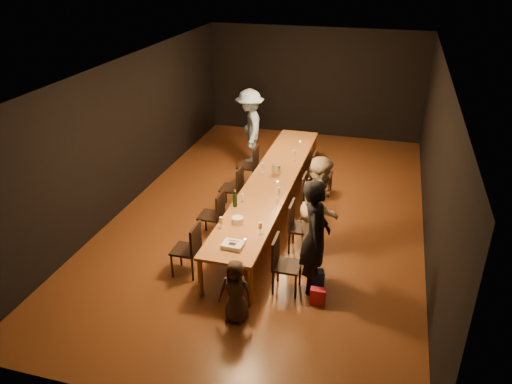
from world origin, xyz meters
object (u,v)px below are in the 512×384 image
(chair_left_0, at_px, (186,249))
(chair_left_3, at_px, (248,165))
(chair_right_3, at_px, (322,174))
(chair_right_1, at_px, (302,227))
(plate_stack, at_px, (238,220))
(ice_bucket, at_px, (276,169))
(child, at_px, (236,291))
(man_blue, at_px, (250,127))
(chair_left_1, at_px, (211,215))
(woman_birthday, at_px, (315,237))
(chair_right_0, at_px, (287,265))
(birthday_cake, at_px, (233,245))
(woman_tan, at_px, (320,206))
(champagne_bottle, at_px, (235,198))
(table, at_px, (271,182))
(chair_left_2, at_px, (231,188))
(chair_right_2, at_px, (313,198))

(chair_left_0, distance_m, chair_left_3, 3.60)
(chair_right_3, relative_size, chair_left_0, 1.00)
(chair_right_1, height_order, chair_left_3, same)
(plate_stack, bearing_deg, ice_bucket, 85.92)
(child, bearing_deg, man_blue, 105.58)
(chair_left_1, height_order, ice_bucket, ice_bucket)
(woman_birthday, distance_m, plate_stack, 1.43)
(chair_right_0, bearing_deg, chair_left_0, -90.00)
(birthday_cake, bearing_deg, woman_birthday, 17.28)
(chair_left_0, xyz_separation_m, plate_stack, (0.72, 0.57, 0.34))
(chair_right_0, relative_size, ice_bucket, 4.56)
(woman_tan, distance_m, child, 2.32)
(chair_left_3, xyz_separation_m, birthday_cake, (0.87, -3.75, 0.32))
(chair_left_0, distance_m, man_blue, 4.85)
(chair_left_0, height_order, champagne_bottle, champagne_bottle)
(table, xyz_separation_m, chair_left_2, (-0.85, 0.00, -0.24))
(woman_tan, bearing_deg, chair_right_3, 11.81)
(chair_left_0, height_order, plate_stack, chair_left_0)
(chair_right_2, relative_size, chair_left_0, 1.00)
(child, relative_size, birthday_cake, 3.01)
(chair_left_2, height_order, ice_bucket, ice_bucket)
(chair_left_3, bearing_deg, child, -165.73)
(birthday_cake, bearing_deg, champagne_bottle, 108.38)
(chair_left_3, distance_m, woman_tan, 3.13)
(table, distance_m, plate_stack, 1.84)
(chair_left_2, distance_m, plate_stack, 1.99)
(table, height_order, birthday_cake, birthday_cake)
(chair_left_0, height_order, ice_bucket, ice_bucket)
(woman_tan, bearing_deg, chair_right_2, 19.06)
(table, relative_size, chair_left_1, 6.45)
(woman_birthday, height_order, plate_stack, woman_birthday)
(chair_left_0, bearing_deg, champagne_bottle, -23.78)
(child, xyz_separation_m, birthday_cake, (-0.27, 0.73, 0.29))
(child, height_order, ice_bucket, child)
(plate_stack, bearing_deg, woman_birthday, -15.96)
(chair_left_1, distance_m, plate_stack, 1.01)
(chair_right_0, bearing_deg, man_blue, -157.44)
(woman_birthday, relative_size, champagne_bottle, 5.58)
(chair_right_1, height_order, plate_stack, chair_right_1)
(chair_left_0, distance_m, chair_left_2, 2.40)
(woman_birthday, bearing_deg, plate_stack, 66.06)
(child, bearing_deg, chair_right_3, 84.27)
(chair_right_0, height_order, chair_left_1, same)
(plate_stack, bearing_deg, child, -73.82)
(ice_bucket, bearing_deg, child, -85.71)
(woman_tan, height_order, birthday_cake, woman_tan)
(table, distance_m, chair_right_0, 2.56)
(chair_left_1, relative_size, ice_bucket, 4.56)
(chair_right_1, bearing_deg, man_blue, -151.04)
(chair_right_3, distance_m, man_blue, 2.39)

